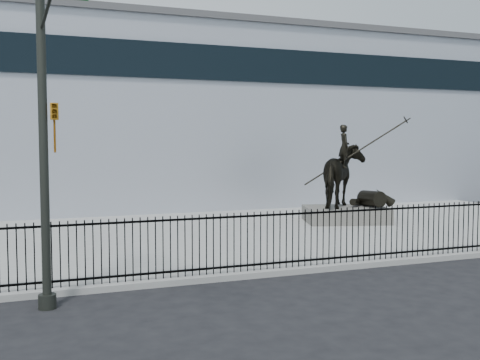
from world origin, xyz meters
name	(u,v)px	position (x,y,z in m)	size (l,w,h in m)	color
ground	(348,281)	(0.00, 0.00, 0.00)	(120.00, 120.00, 0.00)	black
plaza	(246,234)	(0.00, 7.00, 0.07)	(30.00, 12.00, 0.15)	gray
building	(164,122)	(0.00, 20.00, 4.50)	(44.00, 14.00, 9.00)	#B2B8C3
picket_fence	(324,236)	(0.00, 1.25, 0.90)	(22.10, 0.10, 1.50)	black
statue_plinth	(346,215)	(4.69, 7.86, 0.45)	(3.22, 2.22, 0.60)	#54514C
equestrian_statue	(348,176)	(4.75, 7.84, 2.02)	(3.97, 3.08, 3.50)	black
traffic_signal_left	(58,109)	(-6.75, -0.62, 4.03)	(1.52, 4.84, 7.00)	#252823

